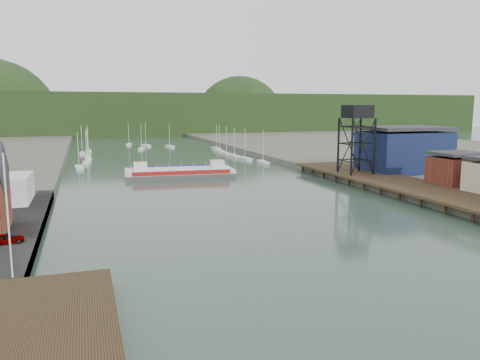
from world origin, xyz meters
TOP-DOWN VIEW (x-y plane):
  - ground at (0.00, 0.00)m, footprint 600.00×600.00m
  - east_land at (92.00, 80.00)m, footprint 120.00×400.00m
  - west_stage at (-29.00, 0.00)m, footprint 10.00×18.00m
  - east_pier at (37.00, 45.00)m, footprint 14.00×70.00m
  - flagpole at (-33.00, 10.00)m, footprint 0.16×0.16m
  - lift_tower at (35.00, 58.00)m, footprint 6.50×6.50m
  - blue_shed at (50.00, 60.00)m, footprint 20.50×14.50m
  - marina_sailboats at (0.08, 138.46)m, footprint 57.71×92.65m
  - distant_hills at (-3.98, 301.35)m, footprint 500.00×120.00m
  - chain_ferry at (-2.91, 79.92)m, footprint 28.13×13.09m
  - car_west_a at (-35.08, 22.41)m, footprint 3.89×2.13m

SIDE VIEW (x-z plane):
  - ground at x=0.00m, z-range 0.00..0.00m
  - east_land at x=92.00m, z-range -1.60..1.60m
  - marina_sailboats at x=0.08m, z-range -0.10..0.80m
  - west_stage at x=-29.00m, z-range 0.00..1.80m
  - chain_ferry at x=-2.91m, z-range -0.84..3.10m
  - east_pier at x=37.00m, z-range 0.67..3.12m
  - car_west_a at x=-35.08m, z-range 1.60..2.85m
  - blue_shed at x=50.00m, z-range 1.41..12.71m
  - flagpole at x=-33.00m, z-range 1.60..13.60m
  - distant_hills at x=-3.98m, z-range -29.62..50.38m
  - lift_tower at x=35.00m, z-range 7.65..23.65m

